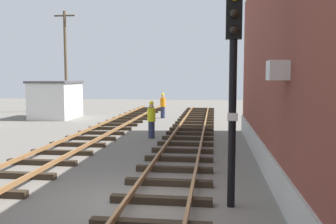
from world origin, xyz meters
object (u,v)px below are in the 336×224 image
control_hut (56,99)px  track_worker_distant (151,120)px  track_worker_foreground (163,106)px  signal_mast (233,72)px  utility_pole_far (66,60)px

control_hut → track_worker_distant: bearing=-42.9°
track_worker_foreground → signal_mast: bearing=-77.1°
signal_mast → track_worker_foreground: size_ratio=2.69×
signal_mast → utility_pole_far: utility_pole_far is taller
control_hut → utility_pole_far: bearing=103.4°
control_hut → track_worker_foreground: control_hut is taller
utility_pole_far → track_worker_foreground: bearing=-22.4°
signal_mast → track_worker_foreground: bearing=102.9°
signal_mast → utility_pole_far: size_ratio=0.58×
utility_pole_far → track_worker_foreground: utility_pole_far is taller
signal_mast → control_hut: 21.19m
signal_mast → control_hut: (-12.05, 17.34, -1.78)m
signal_mast → track_worker_distant: signal_mast is taller
control_hut → track_worker_distant: control_hut is taller
control_hut → track_worker_distant: 11.66m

